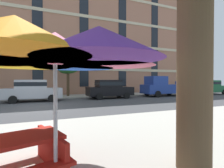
% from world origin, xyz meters
% --- Properties ---
extents(ground_plane, '(120.00, 120.00, 0.00)m').
position_xyz_m(ground_plane, '(0.00, 0.00, 0.00)').
color(ground_plane, '#424244').
extents(sidewalk_far, '(56.00, 3.60, 0.12)m').
position_xyz_m(sidewalk_far, '(0.00, 6.80, 0.06)').
color(sidewalk_far, '#9E998E').
rests_on(sidewalk_far, ground).
extents(apartment_building, '(46.74, 12.08, 19.20)m').
position_xyz_m(apartment_building, '(0.00, 14.99, 9.60)').
color(apartment_building, '#A87056').
rests_on(apartment_building, ground).
extents(sedan_silver, '(4.40, 1.98, 1.78)m').
position_xyz_m(sedan_silver, '(-0.32, 3.70, 0.95)').
color(sedan_silver, '#A8AAB2').
rests_on(sedan_silver, ground).
extents(sedan_black, '(4.40, 1.98, 1.78)m').
position_xyz_m(sedan_black, '(6.41, 3.70, 0.95)').
color(sedan_black, black).
rests_on(sedan_black, ground).
extents(pickup_blue, '(5.10, 2.12, 2.20)m').
position_xyz_m(pickup_blue, '(12.72, 3.70, 1.03)').
color(pickup_blue, navy).
rests_on(pickup_blue, ground).
extents(sedan_green, '(4.40, 1.98, 1.78)m').
position_xyz_m(sedan_green, '(20.21, 3.70, 0.95)').
color(sedan_green, '#195933').
rests_on(sedan_green, ground).
extents(street_tree_middle, '(2.73, 2.87, 5.17)m').
position_xyz_m(street_tree_middle, '(2.95, 6.74, 3.70)').
color(street_tree_middle, '#4C3823').
rests_on(street_tree_middle, ground).
extents(patio_umbrella, '(3.25, 3.02, 2.39)m').
position_xyz_m(patio_umbrella, '(0.46, -9.00, 2.12)').
color(patio_umbrella, silver).
rests_on(patio_umbrella, ground).
extents(picnic_table, '(2.15, 1.96, 0.77)m').
position_xyz_m(picnic_table, '(-0.32, -8.64, 0.49)').
color(picnic_table, red).
rests_on(picnic_table, ground).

